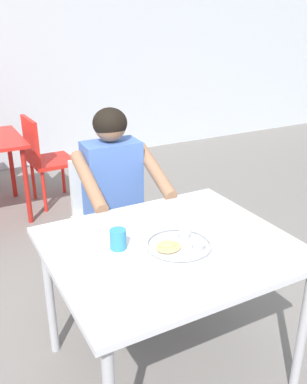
# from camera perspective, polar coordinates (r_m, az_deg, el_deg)

# --- Properties ---
(ground_plane) EXTENTS (12.00, 12.00, 0.05)m
(ground_plane) POSITION_cam_1_polar(r_m,az_deg,el_deg) (2.32, 0.45, -24.60)
(ground_plane) COLOR slate
(table_foreground) EXTENTS (1.07, 0.92, 0.73)m
(table_foreground) POSITION_cam_1_polar(r_m,az_deg,el_deg) (1.94, 2.25, -8.84)
(table_foreground) COLOR silver
(table_foreground) RESTS_ON ground
(thali_tray) EXTENTS (0.30, 0.30, 0.03)m
(thali_tray) POSITION_cam_1_polar(r_m,az_deg,el_deg) (1.88, 3.46, -7.11)
(thali_tray) COLOR #B7BABF
(thali_tray) RESTS_ON table_foreground
(drinking_cup) EXTENTS (0.07, 0.07, 0.09)m
(drinking_cup) POSITION_cam_1_polar(r_m,az_deg,el_deg) (1.85, -4.85, -6.33)
(drinking_cup) COLOR #338CBF
(drinking_cup) RESTS_ON table_foreground
(chair_foreground) EXTENTS (0.45, 0.41, 0.83)m
(chair_foreground) POSITION_cam_1_polar(r_m,az_deg,el_deg) (2.81, -6.40, -2.55)
(chair_foreground) COLOR silver
(chair_foreground) RESTS_ON ground
(diner_foreground) EXTENTS (0.50, 0.56, 1.20)m
(diner_foreground) POSITION_cam_1_polar(r_m,az_deg,el_deg) (2.53, -4.89, 0.20)
(diner_foreground) COLOR #2E2E2E
(diner_foreground) RESTS_ON ground
(chair_red_right) EXTENTS (0.41, 0.45, 0.85)m
(chair_red_right) POSITION_cam_1_polar(r_m,az_deg,el_deg) (4.06, -14.80, 4.90)
(chair_red_right) COLOR red
(chair_red_right) RESTS_ON ground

